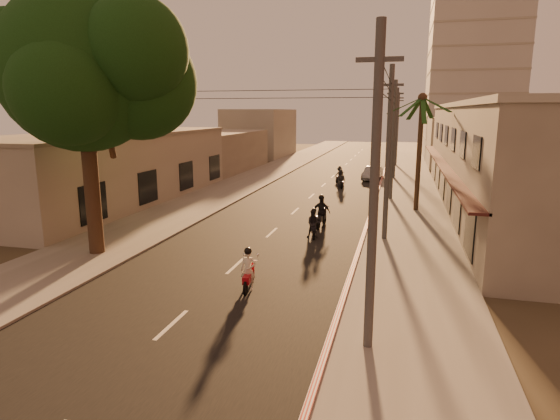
# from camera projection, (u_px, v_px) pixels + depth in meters

# --- Properties ---
(ground) EXTENTS (160.00, 160.00, 0.00)m
(ground) POSITION_uv_depth(u_px,v_px,m) (218.00, 282.00, 18.77)
(ground) COLOR #383023
(ground) RESTS_ON ground
(road) EXTENTS (10.00, 140.00, 0.02)m
(road) POSITION_uv_depth(u_px,v_px,m) (311.00, 196.00, 37.71)
(road) COLOR black
(road) RESTS_ON ground
(sidewalk_right) EXTENTS (5.00, 140.00, 0.12)m
(sidewalk_right) POSITION_uv_depth(u_px,v_px,m) (408.00, 200.00, 35.86)
(sidewalk_right) COLOR slate
(sidewalk_right) RESTS_ON ground
(sidewalk_left) EXTENTS (5.00, 140.00, 0.12)m
(sidewalk_left) POSITION_uv_depth(u_px,v_px,m) (224.00, 192.00, 39.54)
(sidewalk_left) COLOR slate
(sidewalk_left) RESTS_ON ground
(curb_stripe) EXTENTS (0.20, 60.00, 0.20)m
(curb_stripe) POSITION_uv_depth(u_px,v_px,m) (372.00, 211.00, 31.70)
(curb_stripe) COLOR #B12012
(curb_stripe) RESTS_ON ground
(shophouse_row) EXTENTS (8.80, 34.20, 7.30)m
(shophouse_row) POSITION_uv_depth(u_px,v_px,m) (509.00, 158.00, 31.64)
(shophouse_row) COLOR gray
(shophouse_row) RESTS_ON ground
(left_building) EXTENTS (8.20, 24.20, 5.20)m
(left_building) POSITION_uv_depth(u_px,v_px,m) (113.00, 168.00, 34.93)
(left_building) COLOR #9F9B90
(left_building) RESTS_ON ground
(distant_tower) EXTENTS (12.10, 12.10, 28.00)m
(distant_tower) POSITION_uv_depth(u_px,v_px,m) (474.00, 58.00, 64.98)
(distant_tower) COLOR #B7B5B2
(distant_tower) RESTS_ON ground
(broadleaf_tree) EXTENTS (9.60, 8.70, 12.10)m
(broadleaf_tree) POSITION_uv_depth(u_px,v_px,m) (92.00, 71.00, 20.67)
(broadleaf_tree) COLOR black
(broadleaf_tree) RESTS_ON ground
(palm_tree) EXTENTS (5.00, 5.00, 8.20)m
(palm_tree) POSITION_uv_depth(u_px,v_px,m) (422.00, 104.00, 30.48)
(palm_tree) COLOR black
(palm_tree) RESTS_ON ground
(utility_poles) EXTENTS (1.20, 48.26, 9.00)m
(utility_poles) POSITION_uv_depth(u_px,v_px,m) (394.00, 114.00, 34.84)
(utility_poles) COLOR #38383A
(utility_poles) RESTS_ON ground
(filler_right) EXTENTS (8.00, 14.00, 6.00)m
(filler_right) POSITION_uv_depth(u_px,v_px,m) (462.00, 142.00, 57.33)
(filler_right) COLOR #9F9B90
(filler_right) RESTS_ON ground
(filler_left_near) EXTENTS (8.00, 14.00, 4.40)m
(filler_left_near) POSITION_uv_depth(u_px,v_px,m) (215.00, 151.00, 53.95)
(filler_left_near) COLOR #9F9B90
(filler_left_near) RESTS_ON ground
(filler_left_far) EXTENTS (8.00, 14.00, 7.00)m
(filler_left_far) POSITION_uv_depth(u_px,v_px,m) (260.00, 133.00, 70.73)
(filler_left_far) COLOR #9F9B90
(filler_left_far) RESTS_ON ground
(scooter_red) EXTENTS (0.73, 1.73, 1.70)m
(scooter_red) POSITION_uv_depth(u_px,v_px,m) (248.00, 271.00, 17.81)
(scooter_red) COLOR black
(scooter_red) RESTS_ON ground
(scooter_mid_a) EXTENTS (0.98, 1.65, 1.63)m
(scooter_mid_a) POSITION_uv_depth(u_px,v_px,m) (314.00, 224.00, 25.24)
(scooter_mid_a) COLOR black
(scooter_mid_a) RESTS_ON ground
(scooter_mid_b) EXTENTS (1.17, 1.99, 1.96)m
(scooter_mid_b) POSITION_uv_depth(u_px,v_px,m) (321.00, 213.00, 27.43)
(scooter_mid_b) COLOR black
(scooter_mid_b) RESTS_ON ground
(scooter_far_a) EXTENTS (1.03, 1.68, 1.68)m
(scooter_far_a) POSITION_uv_depth(u_px,v_px,m) (341.00, 180.00, 41.51)
(scooter_far_a) COLOR black
(scooter_far_a) RESTS_ON ground
(scooter_far_b) EXTENTS (1.32, 1.57, 1.60)m
(scooter_far_b) POSITION_uv_depth(u_px,v_px,m) (340.00, 175.00, 44.84)
(scooter_far_b) COLOR black
(scooter_far_b) RESTS_ON ground
(parked_car) EXTENTS (2.56, 4.41, 1.32)m
(parked_car) POSITION_uv_depth(u_px,v_px,m) (372.00, 173.00, 46.53)
(parked_car) COLOR #95979C
(parked_car) RESTS_ON ground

